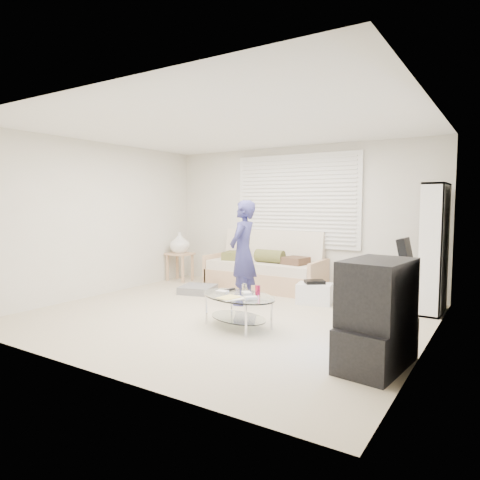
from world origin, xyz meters
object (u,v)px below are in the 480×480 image
Objects in this scene: futon_sofa at (265,270)px; coffee_table at (239,301)px; tv_unit at (377,315)px; bookshelf at (434,248)px.

futon_sofa is 1.76× the size of coffee_table.
tv_unit is at bearing -12.58° from coffee_table.
coffee_table is at bearing -68.84° from futon_sofa.
tv_unit is (2.62, -2.63, 0.15)m from futon_sofa.
futon_sofa reaches higher than tv_unit.
futon_sofa is at bearing 134.93° from tv_unit.
bookshelf is 2.47m from tv_unit.
futon_sofa is at bearing 175.88° from bookshelf.
bookshelf is 1.49× the size of coffee_table.
futon_sofa is 3.72m from tv_unit.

